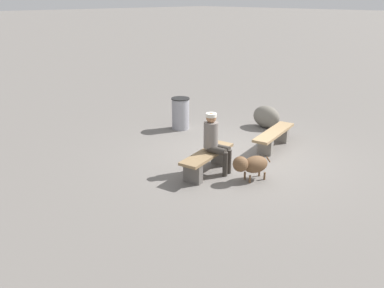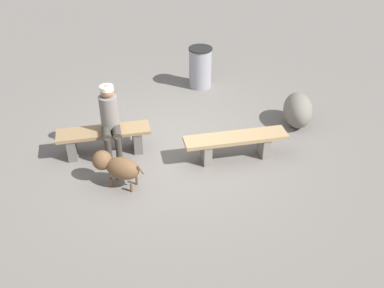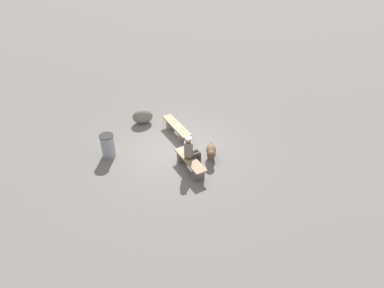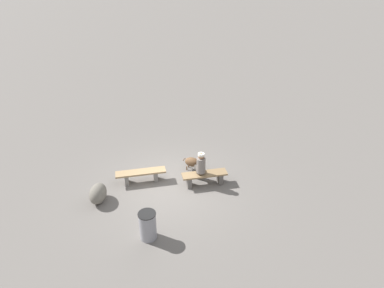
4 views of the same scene
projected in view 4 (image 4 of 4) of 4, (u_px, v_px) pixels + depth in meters
ground at (171, 186)px, 12.61m from camera, size 210.00×210.00×0.06m
bench_left at (141, 174)px, 12.67m from camera, size 1.88×0.81×0.45m
bench_right at (204, 177)px, 12.53m from camera, size 1.70×0.80×0.48m
seated_person at (200, 165)px, 12.36m from camera, size 0.42×0.64×1.35m
dog at (195, 162)px, 13.31m from camera, size 0.89×0.55×0.59m
trash_bin at (148, 226)px, 10.11m from camera, size 0.53×0.53×0.93m
boulder at (98, 194)px, 11.67m from camera, size 0.58×0.88×0.65m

